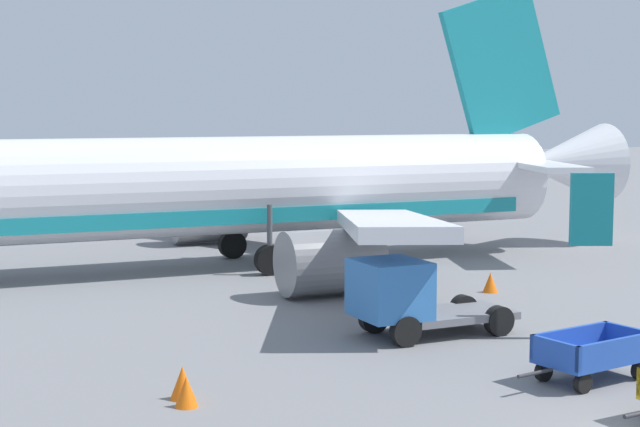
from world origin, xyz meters
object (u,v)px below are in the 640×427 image
Objects in this scene: airplane at (213,189)px; traffic_cone_by_carts at (183,383)px; service_truck_beside_carts at (406,297)px; traffic_cone_mid_apron at (490,282)px; baggage_cart_third_in_row at (592,354)px; traffic_cone_near_plane at (186,392)px.

airplane reaches higher than traffic_cone_by_carts.
traffic_cone_by_carts is at bearing -156.81° from service_truck_beside_carts.
traffic_cone_mid_apron is 14.65m from traffic_cone_by_carts.
service_truck_beside_carts is at bearing 108.95° from baggage_cart_third_in_row.
traffic_cone_mid_apron is at bearing 68.50° from baggage_cart_third_in_row.
traffic_cone_by_carts reaches higher than traffic_cone_mid_apron.
baggage_cart_third_in_row is 9.04m from traffic_cone_by_carts.
service_truck_beside_carts is 7.57m from traffic_cone_by_carts.
traffic_cone_near_plane is 0.90× the size of traffic_cone_by_carts.
traffic_cone_mid_apron is at bearing 32.37° from traffic_cone_near_plane.
traffic_cone_mid_apron is (3.86, 9.80, -0.27)m from baggage_cart_third_in_row.
traffic_cone_mid_apron is 0.95× the size of traffic_cone_by_carts.
baggage_cart_third_in_row is 8.99m from traffic_cone_near_plane.
traffic_cone_by_carts is (-6.92, -2.96, -0.75)m from service_truck_beside_carts.
traffic_cone_by_carts is at bearing -149.31° from traffic_cone_mid_apron.
service_truck_beside_carts is 7.03× the size of traffic_cone_near_plane.
service_truck_beside_carts reaches higher than traffic_cone_by_carts.
service_truck_beside_carts is at bearing -141.51° from traffic_cone_mid_apron.
service_truck_beside_carts is (1.25, -12.84, -1.95)m from airplane.
airplane is at bearing 129.72° from traffic_cone_mid_apron.
traffic_cone_by_carts is (-12.59, -7.48, 0.02)m from traffic_cone_mid_apron.
service_truck_beside_carts is 7.88m from traffic_cone_near_plane.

